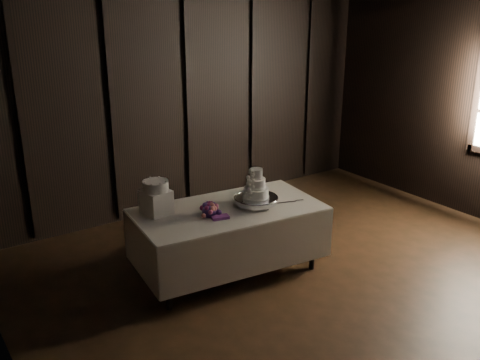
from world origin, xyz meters
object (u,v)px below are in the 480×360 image
(display_table, at_px, (229,238))
(bouquet, at_px, (210,210))
(cake_stand, at_px, (256,201))
(wedding_cake, at_px, (255,187))
(small_cake, at_px, (156,186))
(box_pedestal, at_px, (156,202))

(display_table, xyz_separation_m, bouquet, (-0.27, -0.06, 0.41))
(cake_stand, xyz_separation_m, wedding_cake, (-0.02, -0.01, 0.17))
(display_table, relative_size, wedding_cake, 6.48)
(wedding_cake, height_order, small_cake, wedding_cake)
(display_table, relative_size, bouquet, 5.43)
(wedding_cake, distance_m, bouquet, 0.57)
(display_table, distance_m, box_pedestal, 0.89)
(bouquet, bearing_deg, small_cake, 138.21)
(bouquet, distance_m, box_pedestal, 0.56)
(wedding_cake, xyz_separation_m, small_cake, (-0.96, 0.41, 0.09))
(display_table, distance_m, small_cake, 0.99)
(display_table, bearing_deg, bouquet, -161.09)
(wedding_cake, relative_size, small_cake, 1.22)
(display_table, xyz_separation_m, cake_stand, (0.30, -0.09, 0.39))
(cake_stand, distance_m, wedding_cake, 0.17)
(display_table, height_order, box_pedestal, box_pedestal)
(wedding_cake, xyz_separation_m, box_pedestal, (-0.96, 0.41, -0.09))
(display_table, bearing_deg, cake_stand, -10.51)
(display_table, height_order, cake_stand, cake_stand)
(small_cake, bearing_deg, display_table, -24.36)
(cake_stand, bearing_deg, box_pedestal, 157.87)
(cake_stand, bearing_deg, bouquet, 177.11)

